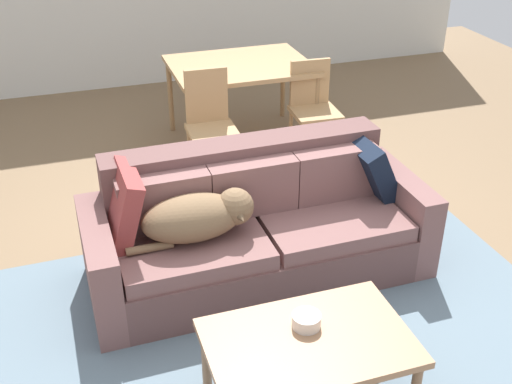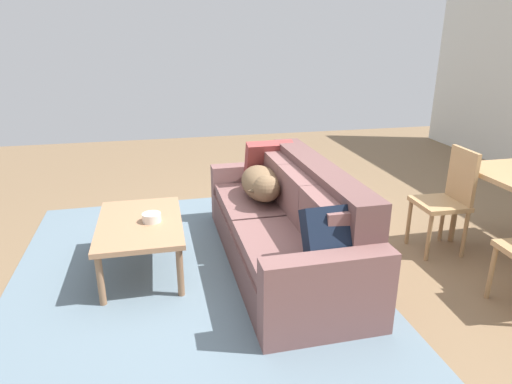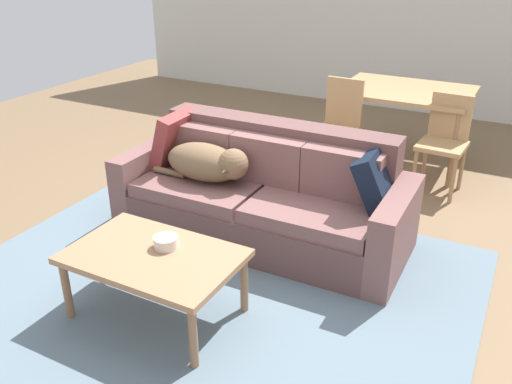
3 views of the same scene
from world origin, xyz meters
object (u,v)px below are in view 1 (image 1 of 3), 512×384
object	(u,v)px
couch	(256,228)
dog_on_left_cushion	(200,216)
throw_pillow_by_left_arm	(122,206)
dining_chair_near_left	(210,121)
bowl_on_coffee_table	(306,321)
throw_pillow_by_right_arm	(370,168)
dining_chair_near_right	(313,105)
coffee_table	(309,347)
dining_table	(240,71)

from	to	relation	value
couch	dog_on_left_cushion	bearing A→B (deg)	-162.10
throw_pillow_by_left_arm	dining_chair_near_left	distance (m)	1.67
bowl_on_coffee_table	dining_chair_near_left	bearing A→B (deg)	86.35
dining_chair_near_left	dog_on_left_cushion	bearing A→B (deg)	-104.91
dog_on_left_cushion	throw_pillow_by_right_arm	distance (m)	1.26
couch	throw_pillow_by_left_arm	xyz separation A→B (m)	(-0.84, 0.03, 0.31)
bowl_on_coffee_table	dining_chair_near_right	xyz separation A→B (m)	(1.13, 2.63, 0.02)
dog_on_left_cushion	dining_chair_near_right	distance (m)	2.20
throw_pillow_by_left_arm	coffee_table	size ratio (longest dim) A/B	0.45
dog_on_left_cushion	coffee_table	world-z (taller)	dog_on_left_cushion
throw_pillow_by_left_arm	dining_table	xyz separation A→B (m)	(1.37, 2.03, 0.05)
throw_pillow_by_right_arm	dining_table	distance (m)	2.03
throw_pillow_by_right_arm	dining_table	size ratio (longest dim) A/B	0.32
dog_on_left_cushion	bowl_on_coffee_table	xyz separation A→B (m)	(0.31, -0.97, -0.11)
dog_on_left_cushion	throw_pillow_by_right_arm	xyz separation A→B (m)	(1.25, 0.19, 0.03)
dining_table	bowl_on_coffee_table	bearing A→B (deg)	-101.08
dining_chair_near_right	coffee_table	bearing A→B (deg)	-109.71
coffee_table	dining_chair_near_right	bearing A→B (deg)	67.02
coffee_table	bowl_on_coffee_table	distance (m)	0.13
dining_table	dining_chair_near_left	xyz separation A→B (m)	(-0.46, -0.63, -0.18)
dining_chair_near_right	dog_on_left_cushion	bearing A→B (deg)	-127.67
dining_chair_near_left	dining_chair_near_right	world-z (taller)	dining_chair_near_left
dog_on_left_cushion	throw_pillow_by_left_arm	size ratio (longest dim) A/B	1.76
throw_pillow_by_right_arm	bowl_on_coffee_table	xyz separation A→B (m)	(-0.94, -1.16, -0.14)
throw_pillow_by_right_arm	bowl_on_coffee_table	distance (m)	1.50
couch	dining_chair_near_left	size ratio (longest dim) A/B	2.40
throw_pillow_by_left_arm	dog_on_left_cushion	bearing A→B (deg)	-21.37
throw_pillow_by_left_arm	coffee_table	xyz separation A→B (m)	(0.72, -1.24, -0.25)
throw_pillow_by_right_arm	coffee_table	world-z (taller)	throw_pillow_by_right_arm
dog_on_left_cushion	dining_chair_near_left	distance (m)	1.64
throw_pillow_by_left_arm	coffee_table	world-z (taller)	throw_pillow_by_left_arm
couch	dog_on_left_cushion	world-z (taller)	couch
dining_table	throw_pillow_by_left_arm	bearing A→B (deg)	-123.98
dining_table	coffee_table	bearing A→B (deg)	-101.17
couch	dining_chair_near_left	xyz separation A→B (m)	(0.07, 1.43, 0.18)
throw_pillow_by_right_arm	throw_pillow_by_left_arm	bearing A→B (deg)	-179.22
throw_pillow_by_right_arm	coffee_table	size ratio (longest dim) A/B	0.40
bowl_on_coffee_table	dining_table	xyz separation A→B (m)	(0.62, 3.17, 0.22)
couch	dining_chair_near_right	world-z (taller)	dining_chair_near_right
dining_chair_near_left	coffee_table	bearing A→B (deg)	-92.29
throw_pillow_by_left_arm	throw_pillow_by_right_arm	bearing A→B (deg)	0.78
throw_pillow_by_right_arm	dining_table	bearing A→B (deg)	99.00
couch	throw_pillow_by_left_arm	size ratio (longest dim) A/B	4.86
throw_pillow_by_right_arm	dining_chair_near_left	size ratio (longest dim) A/B	0.44
coffee_table	dining_table	xyz separation A→B (m)	(0.64, 3.26, 0.30)
bowl_on_coffee_table	dining_table	bearing A→B (deg)	78.92
dining_chair_near_left	dining_chair_near_right	xyz separation A→B (m)	(0.97, 0.09, -0.02)
coffee_table	dining_table	world-z (taller)	dining_table
throw_pillow_by_left_arm	bowl_on_coffee_table	distance (m)	1.37
throw_pillow_by_right_arm	dining_table	world-z (taller)	throw_pillow_by_right_arm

